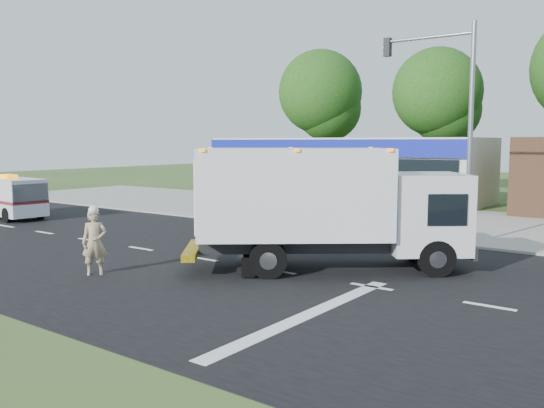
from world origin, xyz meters
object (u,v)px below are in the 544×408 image
object	(u,v)px
ambulance_van	(10,196)
emergency_worker	(94,241)
traffic_signal_pole	(453,110)
ems_box_truck	(324,200)

from	to	relation	value
ambulance_van	emergency_worker	bearing A→B (deg)	-15.79
emergency_worker	traffic_signal_pole	bearing A→B (deg)	7.98
emergency_worker	ems_box_truck	bearing A→B (deg)	-9.60
ems_box_truck	emergency_worker	xyz separation A→B (m)	(-4.85, -4.46, -1.10)
ems_box_truck	ambulance_van	xyz separation A→B (m)	(-18.35, 0.55, -0.98)
emergency_worker	traffic_signal_pole	size ratio (longest dim) A/B	0.25
emergency_worker	ambulance_van	size ratio (longest dim) A/B	0.42
emergency_worker	ambulance_van	xyz separation A→B (m)	(-13.51, 5.01, 0.12)
ems_box_truck	emergency_worker	bearing A→B (deg)	-175.58
ems_box_truck	ambulance_van	size ratio (longest dim) A/B	1.68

